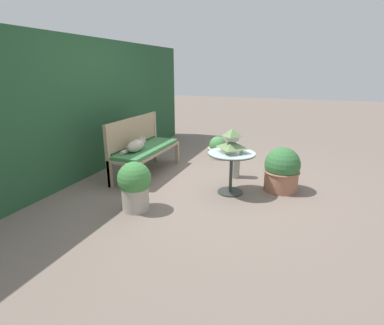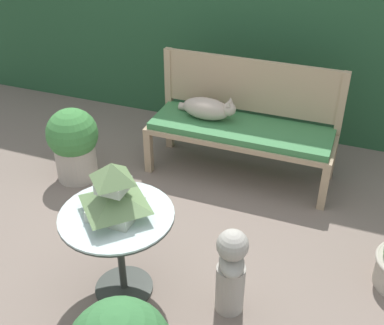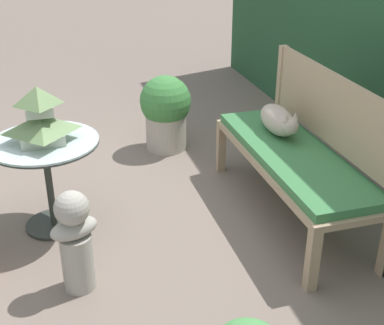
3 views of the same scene
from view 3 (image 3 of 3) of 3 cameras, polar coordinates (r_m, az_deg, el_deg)
The scene contains 8 objects.
ground at distance 3.53m, azimuth -6.99°, elevation -6.46°, with size 30.00×30.00×0.00m, color #75665B.
garden_bench at distance 3.47m, azimuth 10.75°, elevation 0.27°, with size 1.52×0.52×0.47m.
bench_backrest at distance 3.48m, azimuth 14.65°, elevation 4.75°, with size 1.52×0.06×0.95m.
cat at distance 3.66m, azimuth 9.22°, elevation 4.47°, with size 0.52×0.21×0.22m.
patio_table at distance 3.37m, azimuth -15.31°, elevation 0.24°, with size 0.66×0.66×0.60m.
pagoda_birdhouse at distance 3.27m, azimuth -15.87°, elevation 4.55°, with size 0.34×0.34×0.34m.
garden_bust at distance 2.88m, azimuth -12.35°, elevation -7.99°, with size 0.23×0.29×0.59m.
potted_plant_bench_left at distance 4.41m, azimuth -2.83°, elevation 5.52°, with size 0.42×0.42×0.63m.
Camera 3 is at (2.94, -0.42, 1.91)m, focal length 50.00 mm.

